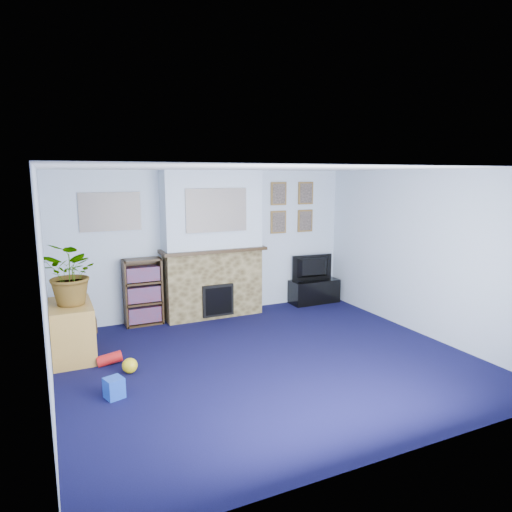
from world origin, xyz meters
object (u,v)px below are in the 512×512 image
tv_stand (314,291)px  bookshelf (143,293)px  sideboard (72,331)px  television (314,268)px

tv_stand → bookshelf: bookshelf is taller
tv_stand → sideboard: 4.28m
tv_stand → television: bearing=90.0°
tv_stand → bookshelf: size_ratio=0.86×
sideboard → bookshelf: bearing=40.7°
bookshelf → sideboard: 1.45m
tv_stand → television: 0.43m
television → sideboard: bearing=16.8°
tv_stand → television: television is taller
bookshelf → sideboard: size_ratio=1.15×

